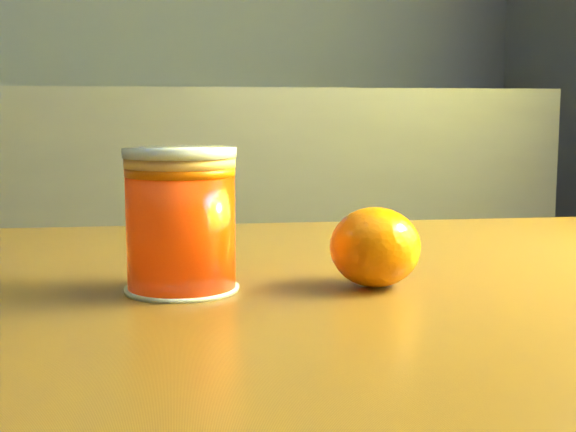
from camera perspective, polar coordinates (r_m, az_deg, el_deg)
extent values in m
cube|color=brown|center=(0.57, 8.57, -7.21)|extent=(1.02, 0.75, 0.04)
cylinder|color=red|center=(0.56, -7.62, -0.95)|extent=(0.07, 0.07, 0.09)
cylinder|color=#EFAE61|center=(0.55, -7.70, 3.80)|extent=(0.08, 0.08, 0.01)
cylinder|color=silver|center=(0.55, -7.72, 4.41)|extent=(0.08, 0.08, 0.00)
ellipsoid|color=orange|center=(0.57, 6.22, -2.21)|extent=(0.08, 0.08, 0.06)
ellipsoid|color=orange|center=(0.57, 5.94, -2.55)|extent=(0.07, 0.07, 0.05)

